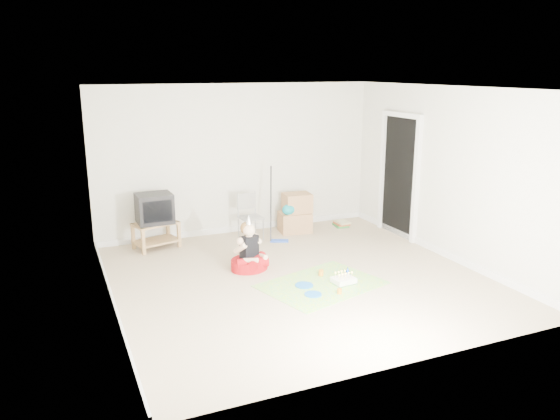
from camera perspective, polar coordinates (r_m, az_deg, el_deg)
name	(u,v)px	position (r m, az deg, el deg)	size (l,w,h in m)	color
ground	(298,278)	(7.69, 1.87, -7.13)	(5.00, 5.00, 0.00)	tan
doorway_recess	(400,177)	(9.62, 12.39, 3.35)	(0.02, 0.90, 2.05)	black
tv_stand	(156,233)	(9.07, -12.83, -2.34)	(0.78, 0.60, 0.43)	#9E7647
crt_tv	(154,208)	(8.97, -12.98, 0.17)	(0.56, 0.46, 0.48)	black
folding_chair	(251,217)	(9.26, -3.08, -0.79)	(0.39, 0.38, 0.80)	#9B9CA1
cardboard_boxes	(295,214)	(9.72, 1.63, -0.38)	(0.60, 0.48, 0.69)	#AC7E53
floor_mop	(279,227)	(9.16, -0.07, -1.79)	(0.33, 0.39, 1.25)	blue
book_pile	(341,224)	(10.19, 6.44, -1.42)	(0.27, 0.33, 0.10)	#267330
seated_woman	(249,257)	(7.97, -3.23, -4.96)	(0.75, 0.75, 0.82)	#B01015
party_mat	(322,284)	(7.49, 4.37, -7.76)	(1.56, 1.13, 0.01)	#FF3589
birthday_cake	(344,281)	(7.54, 6.65, -7.35)	(0.32, 0.26, 0.14)	white
blue_plate_near	(304,285)	(7.42, 2.54, -7.86)	(0.25, 0.25, 0.01)	blue
blue_plate_far	(313,294)	(7.15, 3.47, -8.79)	(0.23, 0.23, 0.01)	blue
orange_cup_near	(321,273)	(7.77, 4.31, -6.56)	(0.07, 0.07, 0.08)	orange
orange_cup_far	(340,291)	(7.19, 6.24, -8.43)	(0.06, 0.06, 0.07)	orange
blue_party_hat	(348,271)	(7.76, 7.08, -6.39)	(0.10, 0.10, 0.15)	blue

